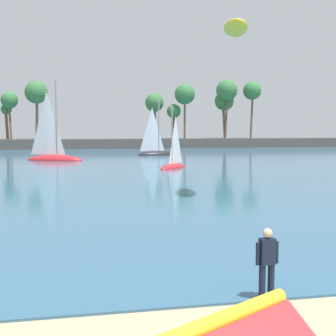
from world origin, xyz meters
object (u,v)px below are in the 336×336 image
at_px(sailboat_toward_headland, 53,153).
at_px(kite_aloft_high_over_bay, 235,28).
at_px(sailboat_far_left, 173,162).
at_px(sailboat_near_shore, 156,150).
at_px(person_at_waterline, 267,262).

relative_size(sailboat_toward_headland, kite_aloft_high_over_bay, 2.86).
xyz_separation_m(sailboat_toward_headland, kite_aloft_high_over_bay, (11.31, -30.32, 8.13)).
xyz_separation_m(sailboat_toward_headland, sailboat_far_left, (11.77, -12.08, -0.35)).
relative_size(sailboat_near_shore, kite_aloft_high_over_bay, 2.35).
bearing_deg(sailboat_far_left, sailboat_toward_headland, 134.26).
bearing_deg(sailboat_far_left, kite_aloft_high_over_bay, -91.47).
height_order(sailboat_near_shore, sailboat_toward_headland, sailboat_toward_headland).
relative_size(person_at_waterline, sailboat_near_shore, 0.20).
xyz_separation_m(person_at_waterline, sailboat_toward_headland, (-7.26, 44.04, 0.07)).
xyz_separation_m(sailboat_near_shore, kite_aloft_high_over_bay, (-2.13, -38.17, 8.29)).
bearing_deg(sailboat_far_left, sailboat_near_shore, 85.24).
bearing_deg(person_at_waterline, kite_aloft_high_over_bay, 73.57).
bearing_deg(sailboat_toward_headland, person_at_waterline, -80.64).
relative_size(person_at_waterline, sailboat_far_left, 0.27).
bearing_deg(person_at_waterline, sailboat_far_left, 81.96).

